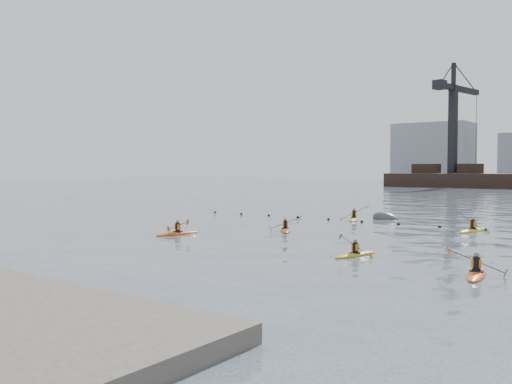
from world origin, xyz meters
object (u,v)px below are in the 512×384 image
kayaker_4 (476,273)px  kayaker_5 (354,219)px  kayaker_0 (178,233)px  mooring_buoy (386,219)px  kayaker_2 (285,230)px  kayaker_3 (473,230)px  kayaker_1 (355,254)px

kayaker_4 → kayaker_5: size_ratio=0.97×
kayaker_0 → kayaker_4: size_ratio=1.00×
kayaker_0 → mooring_buoy: size_ratio=1.49×
kayaker_2 → kayaker_0: bearing=-163.2°
kayaker_3 → kayaker_4: 15.69m
kayaker_0 → kayaker_4: (18.47, -2.44, -0.00)m
kayaker_4 → kayaker_5: bearing=-61.5°
kayaker_3 → mooring_buoy: (-8.12, 4.88, -0.10)m
kayaker_2 → kayaker_3: (9.95, 7.09, 0.01)m
kayaker_1 → kayaker_4: size_ratio=0.88×
kayaker_3 → mooring_buoy: 9.47m
kayaker_0 → kayaker_2: size_ratio=1.15×
kayaker_0 → kayaker_2: 7.06m
kayaker_3 → kayaker_2: bearing=-132.7°
kayaker_0 → kayaker_2: (4.31, 5.60, -0.00)m
kayaker_0 → kayaker_5: (4.43, 15.28, 0.00)m
kayaker_0 → kayaker_3: size_ratio=0.96×
kayaker_3 → kayaker_4: bearing=-62.6°
kayaker_3 → kayaker_5: bearing=177.1°
kayaker_1 → kayaker_2: (-8.33, 6.55, 0.01)m
kayaker_5 → mooring_buoy: kayaker_5 is taller
kayaker_5 → kayaker_0: bearing=-126.5°
kayaker_2 → kayaker_4: 16.28m
kayaker_3 → mooring_buoy: size_ratio=1.55×
kayaker_0 → mooring_buoy: bearing=79.7°
kayaker_4 → mooring_buoy: 23.49m
kayaker_4 → kayaker_5: kayaker_5 is taller
kayaker_0 → mooring_buoy: kayaker_0 is taller
kayaker_3 → kayaker_4: size_ratio=1.04×
kayaker_4 → kayaker_5: (-14.03, 17.72, 0.00)m
kayaker_1 → kayaker_5: bearing=129.4°
kayaker_0 → kayaker_4: bearing=1.5°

